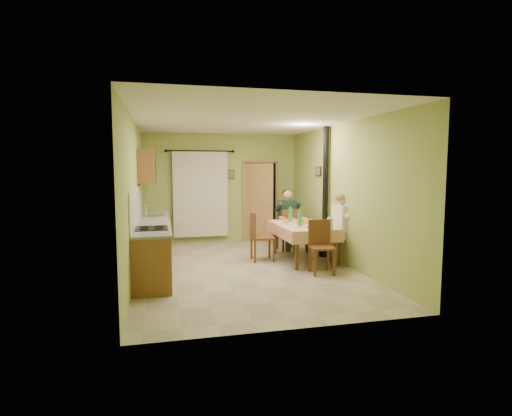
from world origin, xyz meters
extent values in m
cube|color=tan|center=(0.00, 0.00, 0.00)|extent=(4.00, 6.00, 0.01)
cube|color=#9FB15B|center=(0.00, 3.00, 1.40)|extent=(4.00, 0.04, 2.80)
cube|color=#9FB15B|center=(0.00, -3.00, 1.40)|extent=(4.00, 0.04, 2.80)
cube|color=#9FB15B|center=(-2.00, 0.00, 1.40)|extent=(0.04, 6.00, 2.80)
cube|color=#9FB15B|center=(2.00, 0.00, 1.40)|extent=(0.04, 6.00, 2.80)
cube|color=white|center=(0.00, 0.00, 2.80)|extent=(4.00, 6.00, 0.04)
cube|color=brown|center=(-1.70, 0.40, 0.44)|extent=(0.60, 3.60, 0.88)
cube|color=gray|center=(-1.70, 0.40, 0.90)|extent=(0.64, 3.64, 0.04)
cube|color=white|center=(-1.99, 0.40, 1.23)|extent=(0.02, 3.60, 0.66)
cube|color=silver|center=(-1.70, 1.20, 0.92)|extent=(0.42, 0.42, 0.03)
cube|color=black|center=(-1.70, -0.60, 0.93)|extent=(0.52, 0.56, 0.02)
cube|color=black|center=(-1.40, -0.60, 0.45)|extent=(0.01, 0.55, 0.55)
cube|color=brown|center=(-1.82, 1.70, 1.95)|extent=(0.35, 1.40, 0.70)
cylinder|color=black|center=(-0.55, 2.88, 2.35)|extent=(1.70, 0.04, 0.04)
cube|color=silver|center=(-0.55, 2.90, 1.25)|extent=(1.40, 0.06, 2.20)
cube|color=black|center=(1.05, 2.98, 1.03)|extent=(0.84, 0.03, 2.06)
cube|color=tan|center=(0.60, 2.97, 1.03)|extent=(0.06, 0.06, 2.12)
cube|color=tan|center=(1.50, 2.97, 1.03)|extent=(0.06, 0.06, 2.12)
cube|color=tan|center=(1.05, 2.97, 2.09)|extent=(0.96, 0.06, 0.06)
cube|color=tan|center=(0.94, 2.69, 1.02)|extent=(0.63, 0.58, 2.04)
cube|color=#E39B79|center=(1.30, 0.35, 0.74)|extent=(1.04, 1.72, 0.04)
cube|color=#E39B79|center=(1.31, -0.51, 0.63)|extent=(1.02, 0.02, 0.22)
cube|color=#E39B79|center=(1.29, 1.20, 0.63)|extent=(1.02, 0.02, 0.22)
cube|color=#E39B79|center=(0.79, 0.34, 0.63)|extent=(0.03, 1.71, 0.22)
cube|color=#E39B79|center=(1.81, 0.35, 0.63)|extent=(0.03, 1.71, 0.22)
cylinder|color=white|center=(1.31, 0.99, 0.77)|extent=(0.25, 0.25, 0.02)
ellipsoid|color=#CC7233|center=(1.31, 0.99, 0.79)|extent=(0.12, 0.12, 0.05)
cylinder|color=white|center=(1.31, -0.22, 0.77)|extent=(0.25, 0.25, 0.02)
ellipsoid|color=#CC7233|center=(1.31, -0.22, 0.79)|extent=(0.12, 0.12, 0.05)
cylinder|color=white|center=(1.58, 0.03, 0.77)|extent=(0.25, 0.25, 0.02)
ellipsoid|color=#CC7233|center=(1.58, 0.03, 0.79)|extent=(0.12, 0.12, 0.05)
cylinder|color=white|center=(0.98, 0.51, 0.77)|extent=(0.25, 0.25, 0.02)
ellipsoid|color=#CC7233|center=(0.98, 0.51, 0.79)|extent=(0.12, 0.12, 0.05)
cylinder|color=#FFB545|center=(1.30, 0.40, 0.80)|extent=(0.26, 0.26, 0.08)
cylinder|color=white|center=(1.30, -0.20, 0.77)|extent=(0.28, 0.28, 0.02)
cube|color=tan|center=(1.29, -0.21, 0.79)|extent=(0.06, 0.07, 0.03)
cube|color=tan|center=(1.26, -0.20, 0.79)|extent=(0.07, 0.06, 0.03)
cube|color=tan|center=(1.27, -0.16, 0.79)|extent=(0.06, 0.04, 0.03)
cube|color=tan|center=(1.31, -0.20, 0.79)|extent=(0.07, 0.06, 0.03)
cylinder|color=silver|center=(1.46, 0.18, 0.81)|extent=(0.07, 0.07, 0.10)
cylinder|color=silver|center=(1.46, 0.67, 0.81)|extent=(0.07, 0.07, 0.10)
cylinder|color=white|center=(1.56, -0.45, 0.88)|extent=(0.11, 0.11, 0.22)
cylinder|color=silver|center=(1.56, -0.45, 0.91)|extent=(0.02, 0.02, 0.30)
cube|color=brown|center=(1.32, 1.43, 0.48)|extent=(0.45, 0.45, 0.04)
cube|color=brown|center=(1.34, 1.24, 0.74)|extent=(0.42, 0.08, 0.48)
cube|color=brown|center=(1.29, -0.71, 0.48)|extent=(0.45, 0.45, 0.04)
cube|color=brown|center=(1.31, -0.53, 0.74)|extent=(0.42, 0.08, 0.47)
cube|color=brown|center=(2.00, -0.05, 0.48)|extent=(0.45, 0.45, 0.04)
cube|color=brown|center=(2.18, -0.02, 0.73)|extent=(0.09, 0.41, 0.46)
cube|color=brown|center=(0.49, 0.54, 0.48)|extent=(0.47, 0.47, 0.04)
cube|color=brown|center=(0.29, 0.55, 0.76)|extent=(0.06, 0.45, 0.52)
cube|color=#192D23|center=(1.33, 1.33, 0.56)|extent=(0.39, 0.43, 0.16)
cube|color=#192D23|center=(1.32, 1.46, 0.91)|extent=(0.42, 0.25, 0.54)
sphere|color=tan|center=(1.32, 1.45, 1.30)|extent=(0.21, 0.21, 0.21)
ellipsoid|color=black|center=(1.32, 1.49, 1.34)|extent=(0.21, 0.21, 0.16)
cube|color=white|center=(2.10, -0.03, 0.56)|extent=(0.44, 0.41, 0.16)
cube|color=white|center=(1.97, -0.05, 0.91)|extent=(0.27, 0.43, 0.54)
sphere|color=tan|center=(1.98, -0.05, 1.30)|extent=(0.21, 0.21, 0.21)
ellipsoid|color=olive|center=(1.94, -0.06, 1.34)|extent=(0.21, 0.21, 0.16)
cylinder|color=black|center=(1.90, 0.60, 1.40)|extent=(0.12, 0.12, 2.80)
cylinder|color=black|center=(1.90, 0.60, 0.15)|extent=(0.24, 0.24, 0.30)
cube|color=black|center=(0.25, 2.97, 1.75)|extent=(0.19, 0.03, 0.23)
cube|color=brown|center=(1.97, 1.20, 1.85)|extent=(0.03, 0.31, 0.21)
camera|label=1|loc=(-1.52, -7.38, 1.93)|focal=28.00mm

